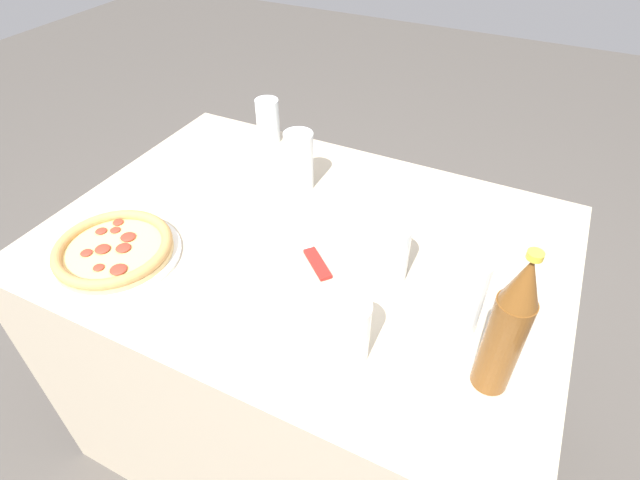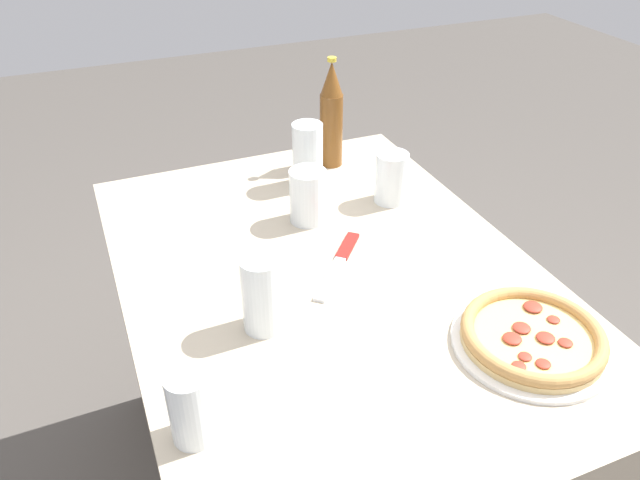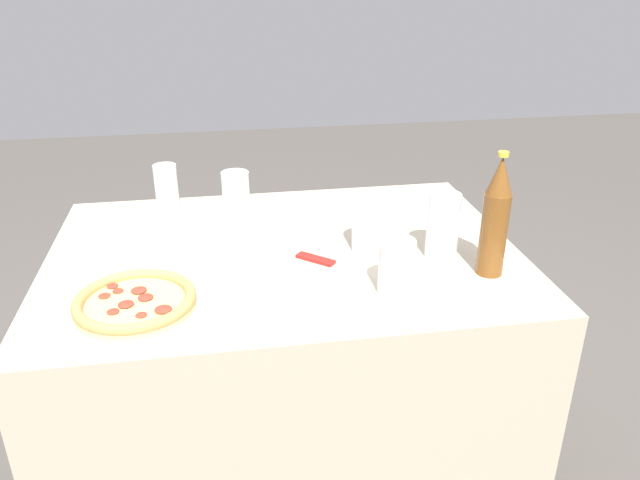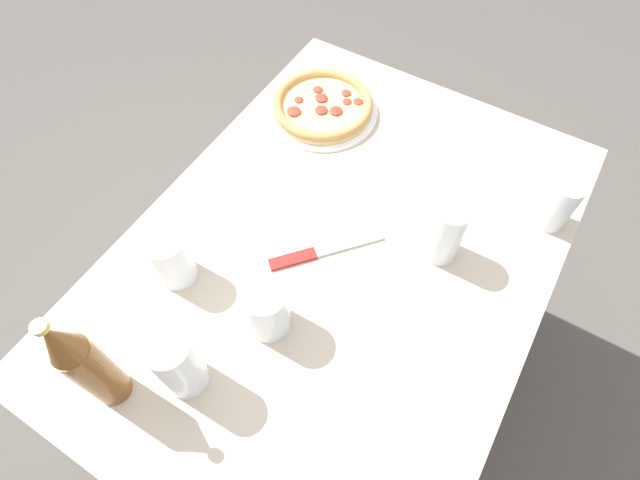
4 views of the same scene
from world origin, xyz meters
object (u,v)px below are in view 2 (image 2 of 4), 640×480
(glass_iced_tea, at_px, (262,297))
(pizza_margherita, at_px, (532,337))
(glass_red_wine, at_px, (391,180))
(beer_bottle, at_px, (331,116))
(knife, at_px, (339,262))
(glass_mango_juice, at_px, (191,410))
(glass_orange_juice, at_px, (308,158))
(glass_lemonade, at_px, (308,197))

(glass_iced_tea, bearing_deg, pizza_margherita, 61.40)
(glass_red_wine, height_order, beer_bottle, beer_bottle)
(knife, bearing_deg, glass_mango_juice, -49.71)
(pizza_margherita, xyz_separation_m, glass_red_wine, (-0.53, 0.01, 0.04))
(pizza_margherita, relative_size, glass_orange_juice, 1.71)
(glass_orange_juice, bearing_deg, glass_mango_juice, -33.69)
(glass_iced_tea, relative_size, glass_red_wine, 1.20)
(glass_iced_tea, relative_size, knife, 0.74)
(glass_mango_juice, bearing_deg, beer_bottle, 144.04)
(glass_orange_juice, distance_m, glass_lemonade, 0.17)
(glass_orange_juice, bearing_deg, glass_iced_tea, -29.95)
(pizza_margherita, xyz_separation_m, glass_mango_juice, (-0.03, -0.57, 0.04))
(beer_bottle, bearing_deg, knife, -21.21)
(glass_iced_tea, bearing_deg, beer_bottle, 146.22)
(knife, bearing_deg, glass_red_wine, 131.17)
(glass_lemonade, distance_m, knife, 0.19)
(glass_iced_tea, xyz_separation_m, glass_red_wine, (-0.31, 0.41, -0.01))
(glass_iced_tea, height_order, glass_mango_juice, glass_iced_tea)
(glass_orange_juice, bearing_deg, beer_bottle, 129.63)
(glass_mango_juice, bearing_deg, glass_orange_juice, 146.31)
(beer_bottle, height_order, knife, beer_bottle)
(glass_lemonade, bearing_deg, glass_mango_juice, -37.06)
(pizza_margherita, bearing_deg, glass_red_wine, 178.84)
(glass_iced_tea, xyz_separation_m, glass_lemonade, (-0.30, 0.20, -0.01))
(glass_mango_juice, xyz_separation_m, glass_lemonade, (-0.49, 0.37, 0.00))
(glass_lemonade, bearing_deg, glass_orange_juice, 158.56)
(beer_bottle, xyz_separation_m, knife, (0.42, -0.16, -0.13))
(pizza_margherita, height_order, glass_orange_juice, glass_orange_juice)
(glass_iced_tea, relative_size, glass_lemonade, 1.19)
(knife, bearing_deg, glass_orange_juice, 168.93)
(glass_orange_juice, height_order, glass_iced_tea, glass_orange_juice)
(glass_orange_juice, distance_m, glass_red_wine, 0.21)
(glass_iced_tea, relative_size, glass_mango_juice, 1.20)
(knife, bearing_deg, glass_lemonade, 178.76)
(glass_red_wine, bearing_deg, glass_lemonade, -87.97)
(glass_orange_juice, relative_size, glass_mango_juice, 1.30)
(glass_lemonade, relative_size, knife, 0.62)
(beer_bottle, bearing_deg, glass_mango_juice, -35.96)
(pizza_margherita, height_order, beer_bottle, beer_bottle)
(pizza_margherita, distance_m, beer_bottle, 0.77)
(glass_mango_juice, distance_m, beer_bottle, 0.90)
(pizza_margherita, xyz_separation_m, beer_bottle, (-0.76, -0.04, 0.11))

